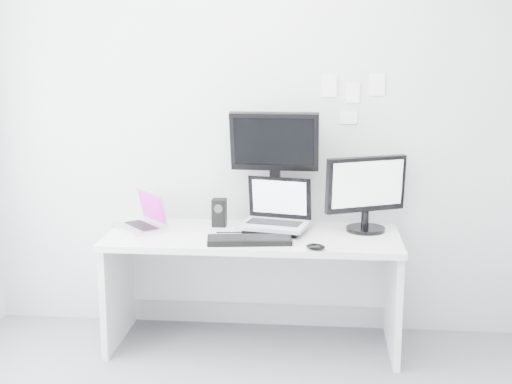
# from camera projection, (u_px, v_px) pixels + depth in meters

# --- Properties ---
(back_wall) EXTENTS (3.60, 0.00, 3.60)m
(back_wall) POSITION_uv_depth(u_px,v_px,m) (258.00, 128.00, 4.55)
(back_wall) COLOR #B4B6B8
(back_wall) RESTS_ON ground
(desk) EXTENTS (1.80, 0.70, 0.73)m
(desk) POSITION_uv_depth(u_px,v_px,m) (253.00, 290.00, 4.40)
(desk) COLOR white
(desk) RESTS_ON ground
(macbook) EXTENTS (0.41, 0.42, 0.25)m
(macbook) POSITION_uv_depth(u_px,v_px,m) (139.00, 210.00, 4.42)
(macbook) COLOR silver
(macbook) RESTS_ON desk
(speaker) EXTENTS (0.11, 0.11, 0.18)m
(speaker) POSITION_uv_depth(u_px,v_px,m) (219.00, 213.00, 4.51)
(speaker) COLOR black
(speaker) RESTS_ON desk
(dell_laptop) EXTENTS (0.47, 0.40, 0.34)m
(dell_laptop) POSITION_uv_depth(u_px,v_px,m) (274.00, 205.00, 4.34)
(dell_laptop) COLOR #AAACB1
(dell_laptop) RESTS_ON desk
(rear_monitor) EXTENTS (0.57, 0.22, 0.76)m
(rear_monitor) POSITION_uv_depth(u_px,v_px,m) (275.00, 168.00, 4.47)
(rear_monitor) COLOR black
(rear_monitor) RESTS_ON desk
(samsung_monitor) EXTENTS (0.59, 0.45, 0.49)m
(samsung_monitor) POSITION_uv_depth(u_px,v_px,m) (367.00, 193.00, 4.36)
(samsung_monitor) COLOR black
(samsung_monitor) RESTS_ON desk
(keyboard) EXTENTS (0.51, 0.24, 0.03)m
(keyboard) POSITION_uv_depth(u_px,v_px,m) (249.00, 240.00, 4.13)
(keyboard) COLOR black
(keyboard) RESTS_ON desk
(mouse) EXTENTS (0.13, 0.10, 0.04)m
(mouse) POSITION_uv_depth(u_px,v_px,m) (316.00, 247.00, 3.99)
(mouse) COLOR black
(mouse) RESTS_ON desk
(wall_note_0) EXTENTS (0.10, 0.00, 0.14)m
(wall_note_0) POSITION_uv_depth(u_px,v_px,m) (329.00, 86.00, 4.44)
(wall_note_0) COLOR white
(wall_note_0) RESTS_ON back_wall
(wall_note_1) EXTENTS (0.09, 0.00, 0.13)m
(wall_note_1) POSITION_uv_depth(u_px,v_px,m) (353.00, 92.00, 4.44)
(wall_note_1) COLOR white
(wall_note_1) RESTS_ON back_wall
(wall_note_2) EXTENTS (0.10, 0.00, 0.14)m
(wall_note_2) POSITION_uv_depth(u_px,v_px,m) (377.00, 85.00, 4.42)
(wall_note_2) COLOR white
(wall_note_2) RESTS_ON back_wall
(wall_note_3) EXTENTS (0.11, 0.00, 0.08)m
(wall_note_3) POSITION_uv_depth(u_px,v_px,m) (349.00, 118.00, 4.47)
(wall_note_3) COLOR white
(wall_note_3) RESTS_ON back_wall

